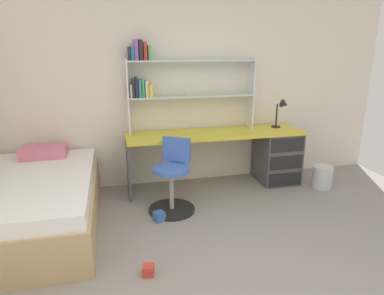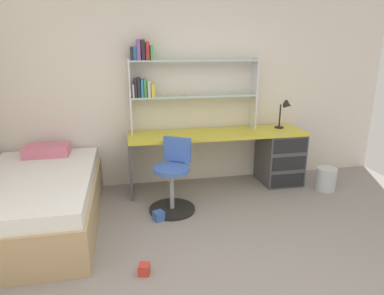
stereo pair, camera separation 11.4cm
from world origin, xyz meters
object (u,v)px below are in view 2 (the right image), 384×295
bookshelf_hutch (174,79)px  waste_bin (326,179)px  toy_block_red_1 (144,269)px  swivel_chair (173,183)px  bed_platform (37,201)px  desk_lamp (286,109)px  toy_block_blue_2 (159,216)px  desk (262,153)px

bookshelf_hutch → waste_bin: size_ratio=5.54×
toy_block_red_1 → bookshelf_hutch: bearing=73.4°
swivel_chair → bed_platform: (-1.40, -0.10, -0.05)m
bed_platform → toy_block_red_1: (1.00, -0.99, -0.23)m
desk_lamp → toy_block_blue_2: desk_lamp is taller
swivel_chair → bed_platform: 1.41m
desk_lamp → swivel_chair: bearing=-159.9°
desk_lamp → bed_platform: 3.16m
bed_platform → toy_block_blue_2: size_ratio=18.41×
swivel_chair → toy_block_blue_2: swivel_chair is taller
waste_bin → toy_block_red_1: 2.72m
swivel_chair → desk: bearing=23.0°
bookshelf_hutch → toy_block_red_1: bookshelf_hutch is taller
desk_lamp → swivel_chair: desk_lamp is taller
swivel_chair → bookshelf_hutch: bearing=78.8°
bookshelf_hutch → bed_platform: bearing=-152.3°
desk_lamp → bed_platform: desk_lamp is taller
bookshelf_hutch → toy_block_red_1: size_ratio=18.26×
toy_block_blue_2 → bookshelf_hutch: bearing=70.7°
bed_platform → swivel_chair: bearing=4.0°
bed_platform → toy_block_blue_2: (1.21, -0.13, -0.23)m
bookshelf_hutch → swivel_chair: 1.29m
waste_bin → toy_block_blue_2: waste_bin is taller
bookshelf_hutch → desk_lamp: bearing=-4.9°
bed_platform → toy_block_red_1: 1.43m
bookshelf_hutch → toy_block_blue_2: (-0.33, -0.94, -1.35)m
bookshelf_hutch → waste_bin: bookshelf_hutch is taller
swivel_chair → toy_block_red_1: 1.19m
desk → toy_block_red_1: bearing=-135.7°
desk_lamp → toy_block_red_1: desk_lamp is taller
desk_lamp → toy_block_red_1: (-2.00, -1.68, -0.95)m
bookshelf_hutch → desk_lamp: size_ratio=4.22×
bed_platform → waste_bin: bearing=4.4°
desk → waste_bin: size_ratio=7.73×
bookshelf_hutch → bed_platform: 2.07m
desk → bed_platform: size_ratio=1.20×
swivel_chair → bed_platform: swivel_chair is taller
bookshelf_hutch → desk: bearing=-8.3°
desk_lamp → toy_block_red_1: size_ratio=4.32×
desk → bookshelf_hutch: bookshelf_hutch is taller
swivel_chair → toy_block_red_1: bearing=-110.0°
desk_lamp → bed_platform: size_ratio=0.20×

